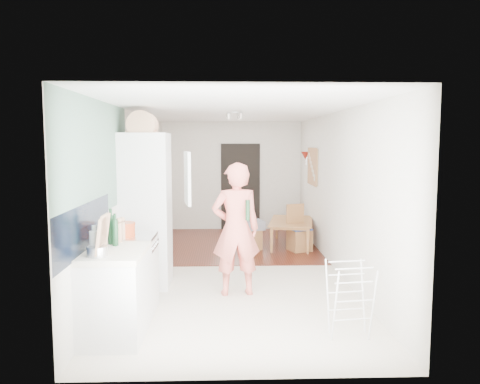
{
  "coord_description": "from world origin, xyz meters",
  "views": [
    {
      "loc": [
        -0.16,
        -7.3,
        2.01
      ],
      "look_at": [
        0.08,
        0.2,
        1.23
      ],
      "focal_mm": 35.0,
      "sensor_mm": 36.0,
      "label": 1
    }
  ],
  "objects": [
    {
      "name": "tile_splashback",
      "position": [
        -1.59,
        -2.55,
        1.15
      ],
      "size": [
        0.02,
        1.9,
        0.5
      ],
      "primitive_type": "cube",
      "color": "black",
      "rests_on": "room_shell"
    },
    {
      "name": "person",
      "position": [
        -0.02,
        -1.21,
        1.04
      ],
      "size": [
        0.81,
        0.59,
        2.08
      ],
      "primitive_type": "imported",
      "rotation": [
        0.0,
        0.0,
        3.27
      ],
      "color": "#EB6F62",
      "rests_on": "floor"
    },
    {
      "name": "range_cooker",
      "position": [
        -1.3,
        -1.8,
        0.44
      ],
      "size": [
        0.6,
        0.6,
        0.88
      ],
      "primitive_type": "cube",
      "color": "silver",
      "rests_on": "room_shell"
    },
    {
      "name": "fridge_door",
      "position": [
        -0.66,
        -1.08,
        1.55
      ],
      "size": [
        0.14,
        0.56,
        0.7
      ],
      "primitive_type": "cube",
      "rotation": [
        0.0,
        0.0,
        -1.4
      ],
      "color": "silver",
      "rests_on": "room_shell"
    },
    {
      "name": "wall_sconce",
      "position": [
        1.54,
        2.55,
        1.75
      ],
      "size": [
        0.18,
        0.18,
        0.16
      ],
      "primitive_type": "cone",
      "color": "maroon",
      "rests_on": "room_shell"
    },
    {
      "name": "pepper_mill_front",
      "position": [
        -1.33,
        -2.18,
        1.03
      ],
      "size": [
        0.07,
        0.07,
        0.21
      ],
      "primitive_type": "cylinder",
      "rotation": [
        0.0,
        0.0,
        0.25
      ],
      "color": "tan",
      "rests_on": "worktop"
    },
    {
      "name": "dining_chair",
      "position": [
        1.23,
        1.23,
        0.43
      ],
      "size": [
        0.47,
        0.47,
        0.87
      ],
      "primitive_type": null,
      "rotation": [
        0.0,
        0.0,
        0.35
      ],
      "color": "#996531",
      "rests_on": "floor"
    },
    {
      "name": "wood_floor_overlay",
      "position": [
        0.0,
        1.85,
        0.01
      ],
      "size": [
        3.2,
        3.3,
        0.01
      ],
      "primitive_type": "cube",
      "color": "#591B14",
      "rests_on": "room_shell"
    },
    {
      "name": "bottle_c",
      "position": [
        -1.45,
        -2.74,
        1.04
      ],
      "size": [
        0.12,
        0.12,
        0.23
      ],
      "primitive_type": "cylinder",
      "rotation": [
        0.0,
        0.0,
        0.29
      ],
      "color": "beige",
      "rests_on": "worktop"
    },
    {
      "name": "fridge_interior",
      "position": [
        -0.96,
        -0.78,
        1.55
      ],
      "size": [
        0.02,
        0.52,
        0.66
      ],
      "primitive_type": "cube",
      "color": "white",
      "rests_on": "room_shell"
    },
    {
      "name": "floor",
      "position": [
        0.0,
        0.0,
        0.0
      ],
      "size": [
        3.2,
        7.0,
        0.01
      ],
      "primitive_type": "cube",
      "color": "beige",
      "rests_on": "ground"
    },
    {
      "name": "base_cabinet",
      "position": [
        -1.3,
        -2.55,
        0.43
      ],
      "size": [
        0.6,
        0.9,
        0.86
      ],
      "primitive_type": "cube",
      "color": "silver",
      "rests_on": "room_shell"
    },
    {
      "name": "cooker_top",
      "position": [
        -1.3,
        -1.8,
        0.9
      ],
      "size": [
        0.6,
        0.6,
        0.04
      ],
      "primitive_type": "cube",
      "color": "silver",
      "rests_on": "room_shell"
    },
    {
      "name": "pinboard",
      "position": [
        1.58,
        1.9,
        1.55
      ],
      "size": [
        0.03,
        0.9,
        0.7
      ],
      "primitive_type": "cube",
      "color": "tan",
      "rests_on": "room_shell"
    },
    {
      "name": "bottle_b",
      "position": [
        -1.33,
        -2.35,
        1.06
      ],
      "size": [
        0.08,
        0.08,
        0.28
      ],
      "primitive_type": "cylinder",
      "rotation": [
        0.0,
        0.0,
        -0.34
      ],
      "color": "#163A1F",
      "rests_on": "worktop"
    },
    {
      "name": "pepper_mill_back",
      "position": [
        -1.33,
        -2.02,
        1.02
      ],
      "size": [
        0.07,
        0.07,
        0.2
      ],
      "primitive_type": "cylinder",
      "rotation": [
        0.0,
        0.0,
        0.28
      ],
      "color": "tan",
      "rests_on": "worktop"
    },
    {
      "name": "dining_table",
      "position": [
        1.16,
        1.65,
        0.22
      ],
      "size": [
        0.89,
        1.33,
        0.43
      ],
      "primitive_type": "imported",
      "rotation": [
        0.0,
        0.0,
        1.39
      ],
      "color": "#996531",
      "rests_on": "floor"
    },
    {
      "name": "grey_drape",
      "position": [
        0.36,
        1.39,
        0.48
      ],
      "size": [
        0.47,
        0.47,
        0.17
      ],
      "primitive_type": "cube",
      "rotation": [
        0.0,
        0.0,
        0.29
      ],
      "color": "gray",
      "rests_on": "stool"
    },
    {
      "name": "steel_pan",
      "position": [
        -1.4,
        -2.82,
        0.97
      ],
      "size": [
        0.2,
        0.2,
        0.1
      ],
      "primitive_type": "cylinder",
      "rotation": [
        0.0,
        0.0,
        0.01
      ],
      "color": "silver",
      "rests_on": "worktop"
    },
    {
      "name": "red_casserole",
      "position": [
        -1.35,
        -1.86,
        1.0
      ],
      "size": [
        0.31,
        0.31,
        0.17
      ],
      "primitive_type": "cylinder",
      "rotation": [
        0.0,
        0.0,
        0.11
      ],
      "color": "#C3441B",
      "rests_on": "cooker_top"
    },
    {
      "name": "bread_bin",
      "position": [
        -1.27,
        -0.88,
        2.26
      ],
      "size": [
        0.46,
        0.44,
        0.21
      ],
      "primitive_type": null,
      "rotation": [
        0.0,
        0.0,
        0.16
      ],
      "color": "tan",
      "rests_on": "fridge_housing"
    },
    {
      "name": "worktop",
      "position": [
        -1.3,
        -2.55,
        0.89
      ],
      "size": [
        0.62,
        0.92,
        0.06
      ],
      "primitive_type": "cube",
      "color": "beige",
      "rests_on": "room_shell"
    },
    {
      "name": "chopping_boards",
      "position": [
        -1.36,
        -2.74,
        1.12
      ],
      "size": [
        0.11,
        0.29,
        0.4
      ],
      "primitive_type": null,
      "rotation": [
        0.0,
        0.0,
        0.24
      ],
      "color": "tan",
      "rests_on": "worktop"
    },
    {
      "name": "drying_rack",
      "position": [
        1.13,
        -2.64,
        0.39
      ],
      "size": [
        0.45,
        0.41,
        0.79
      ],
      "primitive_type": null,
      "rotation": [
        0.0,
        0.0,
        0.13
      ],
      "color": "silver",
      "rests_on": "floor"
    },
    {
      "name": "pinboard_frame",
      "position": [
        1.57,
        1.9,
        1.55
      ],
      "size": [
        0.0,
        0.94,
        0.74
      ],
      "primitive_type": "cube",
      "color": "#996531",
      "rests_on": "room_shell"
    },
    {
      "name": "sage_wall_panel",
      "position": [
        -1.59,
        -2.0,
        1.85
      ],
      "size": [
        0.02,
        3.0,
        1.3
      ],
      "primitive_type": "cube",
      "color": "slate",
      "rests_on": "room_shell"
    },
    {
      "name": "fridge_housing",
      "position": [
        -1.27,
        -0.78,
        1.07
      ],
      "size": [
        0.66,
        0.66,
        2.15
      ],
      "primitive_type": "cube",
      "color": "silver",
      "rests_on": "room_shell"
    },
    {
      "name": "held_bottle",
      "position": [
        0.13,
        -1.34,
        1.15
      ],
      "size": [
        0.06,
        0.06,
        0.27
      ],
      "primitive_type": "cylinder",
      "color": "#163A1F",
      "rests_on": "person"
    },
    {
      "name": "room_shell",
      "position": [
        0.0,
        0.0,
        1.25
      ],
      "size": [
        3.2,
        7.0,
        2.5
      ],
      "primitive_type": null,
      "color": "silver",
      "rests_on": "ground"
    },
    {
      "name": "bottle_a",
      "position": [
        -1.4,
        -2.26,
        1.08
      ],
      "size": [
        0.09,
        0.09,
        0.31
      ],
      "primitive_type": "cylinder",
      "rotation": [
        0.0,
        0.0,
        0.23
      ],
      "color": "#163A1F",
      "rests_on": "worktop"
    },
    {
      "name": "doorway_recess",
      "position": [
        0.2,
        3.48,
        1.0
      ],
      "size": [
        0.9,
        0.04,
        2.0
      ],
      "primitive_type": "cube",
      "color": "black",
      "rests_on": "room_shell"
    },
    {
      "name": "stool",
      "position": [
        0.35,
        1.37,
        0.2
      ],
      "size": [
        0.37,
        0.37,
        0.39
      ],
      "primitive_type": null,
      "rotation": [
        0.0,
        0.0,
        0.3
      ],
      "color": "#996531",
      "rests_on": "floor"
    }
  ]
}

